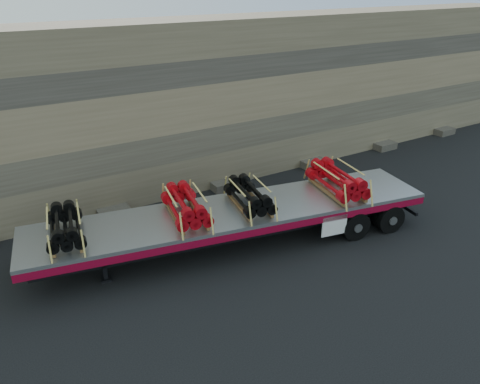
{
  "coord_description": "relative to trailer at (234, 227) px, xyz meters",
  "views": [
    {
      "loc": [
        -7.29,
        -11.65,
        8.56
      ],
      "look_at": [
        0.5,
        1.0,
        1.68
      ],
      "focal_mm": 35.0,
      "sensor_mm": 36.0,
      "label": 1
    }
  ],
  "objects": [
    {
      "name": "rock_wall",
      "position": [
        0.06,
        6.03,
        2.81
      ],
      "size": [
        44.0,
        3.0,
        7.0
      ],
      "primitive_type": "cube",
      "color": "#7A6B54",
      "rests_on": "ground"
    },
    {
      "name": "bundle_midrear",
      "position": [
        0.54,
        -0.1,
        1.08
      ],
      "size": [
        1.48,
        2.35,
        0.77
      ],
      "primitive_type": null,
      "rotation": [
        0.0,
        0.0,
        -0.19
      ],
      "color": "black",
      "rests_on": "trailer"
    },
    {
      "name": "bundle_midfront",
      "position": [
        -1.63,
        0.31,
        1.1
      ],
      "size": [
        1.56,
        2.49,
        0.82
      ],
      "primitive_type": null,
      "rotation": [
        0.0,
        0.0,
        -0.19
      ],
      "color": "#BA0913",
      "rests_on": "trailer"
    },
    {
      "name": "trailer",
      "position": [
        0.0,
        0.0,
        0.0
      ],
      "size": [
        14.02,
        5.14,
        1.38
      ],
      "primitive_type": null,
      "rotation": [
        0.0,
        0.0,
        -0.19
      ],
      "color": "#BABCC2",
      "rests_on": "ground"
    },
    {
      "name": "bundle_rear",
      "position": [
        3.92,
        -0.74,
        1.13
      ],
      "size": [
        1.69,
        2.69,
        0.89
      ],
      "primitive_type": null,
      "rotation": [
        0.0,
        0.0,
        -0.19
      ],
      "color": "#BA0913",
      "rests_on": "trailer"
    },
    {
      "name": "bundle_front",
      "position": [
        -5.28,
        0.99,
        1.07
      ],
      "size": [
        1.45,
        2.3,
        0.76
      ],
      "primitive_type": null,
      "rotation": [
        0.0,
        0.0,
        -0.19
      ],
      "color": "black",
      "rests_on": "trailer"
    },
    {
      "name": "ground",
      "position": [
        0.06,
        -0.47,
        -0.69
      ],
      "size": [
        120.0,
        120.0,
        0.0
      ],
      "primitive_type": "plane",
      "color": "black",
      "rests_on": "ground"
    }
  ]
}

